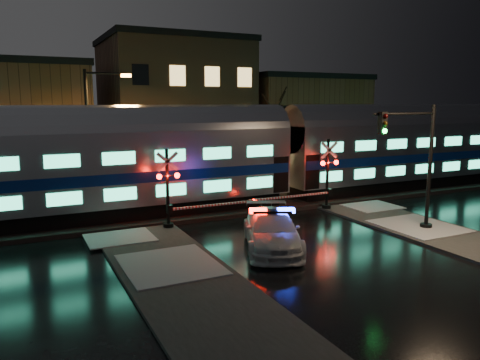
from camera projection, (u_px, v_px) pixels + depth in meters
The scene contains 12 objects.
ground at pixel (277, 229), 23.47m from camera, with size 120.00×120.00×0.00m, color black.
ballast at pixel (235, 207), 27.89m from camera, with size 90.00×4.20×0.24m, color black.
sidewalk_left at pixel (198, 295), 15.34m from camera, with size 4.00×20.00×0.12m, color #2D2D2D.
sidewalk_right at pixel (470, 243), 20.93m from camera, with size 4.00×20.00×0.12m, color #2D2D2D.
building_mid at pixel (174, 108), 43.35m from camera, with size 12.00×11.00×11.50m, color brown.
building_right at pixel (295, 122), 48.74m from camera, with size 12.00×10.00×8.50m, color brown.
train at pixel (284, 150), 28.80m from camera, with size 51.00×3.12×5.92m.
police_car at pixel (272, 230), 20.27m from camera, with size 4.30×6.03×1.79m.
crossing_signal_right at pixel (323, 182), 27.13m from camera, with size 5.94×0.66×4.21m.
crossing_signal_left at pixel (175, 196), 23.29m from camera, with size 5.72×0.65×4.05m.
traffic_light at pixel (416, 166), 22.38m from camera, with size 4.00×0.71×6.19m.
streetlight at pixel (93, 129), 27.52m from camera, with size 2.74×0.29×8.19m.
Camera 1 is at (-11.57, -19.66, 6.32)m, focal length 35.00 mm.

